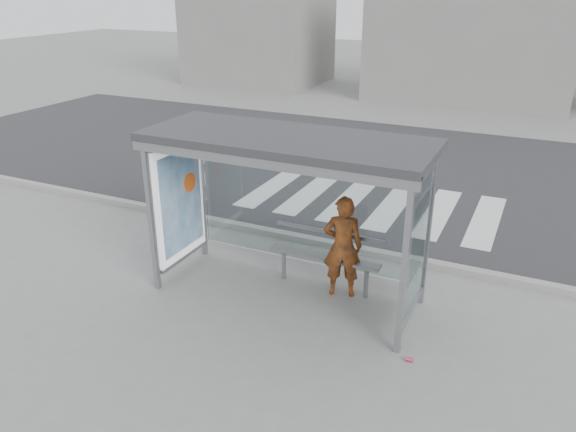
# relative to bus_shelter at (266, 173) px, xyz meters

# --- Properties ---
(ground) EXTENTS (80.00, 80.00, 0.00)m
(ground) POSITION_rel_bus_shelter_xyz_m (0.37, -0.06, -1.98)
(ground) COLOR slate
(ground) RESTS_ON ground
(road) EXTENTS (30.00, 10.00, 0.01)m
(road) POSITION_rel_bus_shelter_xyz_m (0.37, 6.94, -1.98)
(road) COLOR #272729
(road) RESTS_ON ground
(curb) EXTENTS (30.00, 0.18, 0.12)m
(curb) POSITION_rel_bus_shelter_xyz_m (0.37, 1.89, -1.92)
(curb) COLOR gray
(curb) RESTS_ON ground
(crosswalk) EXTENTS (5.55, 3.00, 0.00)m
(crosswalk) POSITION_rel_bus_shelter_xyz_m (0.37, 4.44, -1.98)
(crosswalk) COLOR silver
(crosswalk) RESTS_ON ground
(bus_shelter) EXTENTS (4.25, 1.65, 2.62)m
(bus_shelter) POSITION_rel_bus_shelter_xyz_m (0.00, 0.00, 0.00)
(bus_shelter) COLOR gray
(bus_shelter) RESTS_ON ground
(building_left) EXTENTS (6.00, 5.00, 6.00)m
(building_left) POSITION_rel_bus_shelter_xyz_m (-9.63, 17.94, 1.02)
(building_left) COLOR slate
(building_left) RESTS_ON ground
(building_center) EXTENTS (8.00, 5.00, 5.00)m
(building_center) POSITION_rel_bus_shelter_xyz_m (0.37, 17.94, 0.52)
(building_center) COLOR slate
(building_center) RESTS_ON ground
(person) EXTENTS (0.70, 0.56, 1.68)m
(person) POSITION_rel_bus_shelter_xyz_m (1.14, 0.36, -1.14)
(person) COLOR #D05113
(person) RESTS_ON ground
(bench) EXTENTS (1.85, 0.32, 0.96)m
(bench) POSITION_rel_bus_shelter_xyz_m (0.82, 0.44, -1.42)
(bench) COLOR slate
(bench) RESTS_ON ground
(soda_can) EXTENTS (0.11, 0.06, 0.06)m
(soda_can) POSITION_rel_bus_shelter_xyz_m (2.57, -0.90, -1.95)
(soda_can) COLOR #E84464
(soda_can) RESTS_ON ground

